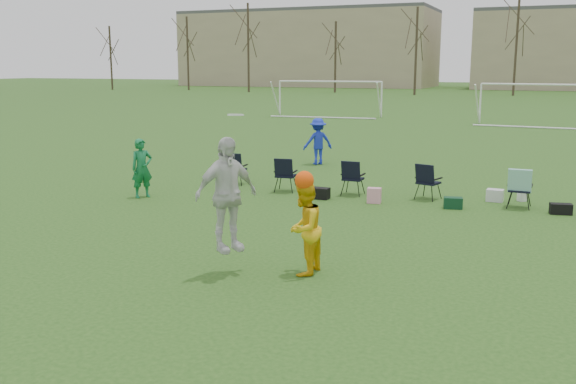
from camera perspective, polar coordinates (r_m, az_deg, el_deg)
The scene contains 9 objects.
ground at distance 10.57m, azimuth -4.55°, elevation -8.28°, with size 260.00×260.00×0.00m, color #244B17.
fielder_green_near at distance 17.68m, azimuth -12.86°, elevation 2.07°, with size 0.58×0.38×1.60m, color #136D3B.
fielder_blue at distance 23.12m, azimuth 2.67°, elevation 4.52°, with size 1.07×0.62×1.66m, color #192DC1.
center_contest at distance 10.81m, azimuth -2.53°, elevation -1.45°, with size 2.03×1.51×2.75m.
sideline_setup at distance 17.32m, azimuth 13.32°, elevation 1.06°, with size 11.16×2.06×1.94m.
goal_left at distance 45.30m, azimuth 3.72°, elevation 9.18°, with size 7.39×0.76×2.46m.
goal_mid at distance 40.90m, azimuth 21.86°, elevation 8.19°, with size 7.40×0.63×2.46m.
tree_line at distance 78.85m, azimuth 19.71°, elevation 11.72°, with size 110.28×3.28×11.40m.
building_row at distance 104.92m, azimuth 24.13°, elevation 11.62°, with size 126.00×16.00×13.00m.
Camera 1 is at (4.56, -8.87, 3.52)m, focal length 40.00 mm.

